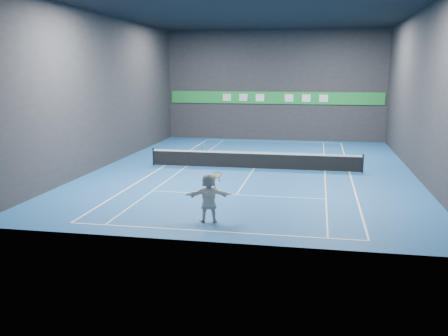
% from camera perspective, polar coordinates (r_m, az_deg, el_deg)
% --- Properties ---
extents(ground, '(26.00, 26.00, 0.00)m').
position_cam_1_polar(ground, '(29.50, 3.44, -0.10)').
color(ground, '#1A5192').
rests_on(ground, ground).
extents(ceiling, '(26.00, 26.00, 0.00)m').
position_cam_1_polar(ceiling, '(29.13, 3.65, 17.54)').
color(ceiling, black).
rests_on(ceiling, ground).
extents(wall_back, '(18.00, 0.10, 9.00)m').
position_cam_1_polar(wall_back, '(41.89, 5.82, 9.36)').
color(wall_back, '#27272A').
rests_on(wall_back, ground).
extents(wall_front, '(18.00, 0.10, 9.00)m').
position_cam_1_polar(wall_front, '(16.18, -2.33, 6.82)').
color(wall_front, '#27272A').
rests_on(wall_front, ground).
extents(wall_left, '(0.10, 26.00, 9.00)m').
position_cam_1_polar(wall_left, '(31.40, -13.17, 8.58)').
color(wall_left, '#27272A').
rests_on(wall_left, ground).
extents(wall_right, '(0.10, 26.00, 9.00)m').
position_cam_1_polar(wall_right, '(29.23, 21.50, 7.95)').
color(wall_right, '#27272A').
rests_on(wall_right, ground).
extents(baseline_near, '(10.98, 0.08, 0.01)m').
position_cam_1_polar(baseline_near, '(18.13, -1.42, -7.24)').
color(baseline_near, white).
rests_on(baseline_near, ground).
extents(baseline_far, '(10.98, 0.08, 0.01)m').
position_cam_1_polar(baseline_far, '(41.16, 5.57, 3.05)').
color(baseline_far, white).
rests_on(baseline_far, ground).
extents(sideline_doubles_left, '(0.08, 23.78, 0.01)m').
position_cam_1_polar(sideline_doubles_left, '(30.66, -6.79, 0.28)').
color(sideline_doubles_left, white).
rests_on(sideline_doubles_left, ground).
extents(sideline_doubles_right, '(0.08, 23.78, 0.01)m').
position_cam_1_polar(sideline_doubles_right, '(29.33, 14.14, -0.48)').
color(sideline_doubles_right, white).
rests_on(sideline_doubles_right, ground).
extents(sideline_singles_left, '(0.06, 23.78, 0.01)m').
position_cam_1_polar(sideline_singles_left, '(30.28, -4.29, 0.19)').
color(sideline_singles_left, white).
rests_on(sideline_singles_left, ground).
extents(sideline_singles_right, '(0.06, 23.78, 0.01)m').
position_cam_1_polar(sideline_singles_right, '(29.28, 11.44, -0.38)').
color(sideline_singles_right, white).
rests_on(sideline_singles_right, ground).
extents(service_line_near, '(8.23, 0.06, 0.01)m').
position_cam_1_polar(service_line_near, '(23.31, 1.42, -3.08)').
color(service_line_near, white).
rests_on(service_line_near, ground).
extents(service_line_far, '(8.23, 0.06, 0.01)m').
position_cam_1_polar(service_line_far, '(35.76, 4.76, 1.85)').
color(service_line_far, white).
rests_on(service_line_far, ground).
extents(center_service_line, '(0.06, 12.80, 0.01)m').
position_cam_1_polar(center_service_line, '(29.50, 3.44, -0.09)').
color(center_service_line, white).
rests_on(center_service_line, ground).
extents(player, '(1.86, 1.00, 1.91)m').
position_cam_1_polar(player, '(19.01, -1.76, -3.38)').
color(player, silver).
rests_on(player, ground).
extents(tennis_ball, '(0.07, 0.07, 0.07)m').
position_cam_1_polar(tennis_ball, '(18.78, -2.52, 2.29)').
color(tennis_ball, '#C0D523').
rests_on(tennis_ball, player).
extents(tennis_net, '(12.50, 0.10, 1.07)m').
position_cam_1_polar(tennis_net, '(29.40, 3.45, 0.93)').
color(tennis_net, black).
rests_on(tennis_net, ground).
extents(sponsor_banner, '(17.64, 0.11, 1.00)m').
position_cam_1_polar(sponsor_banner, '(41.87, 5.79, 7.99)').
color(sponsor_banner, '#1E8A36').
rests_on(sponsor_banner, wall_back).
extents(tennis_racket, '(0.43, 0.34, 0.70)m').
position_cam_1_polar(tennis_racket, '(18.80, -0.78, -0.97)').
color(tennis_racket, '#AF1213').
rests_on(tennis_racket, player).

